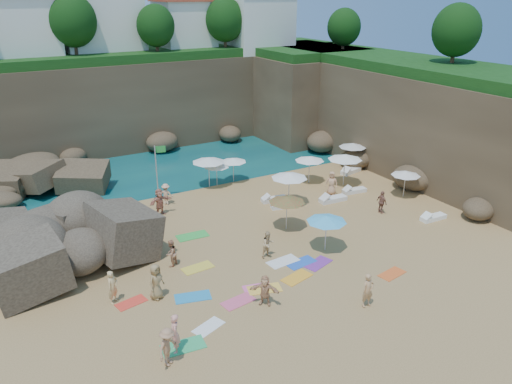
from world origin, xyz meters
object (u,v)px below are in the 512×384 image
person_stand_4 (332,183)px  person_stand_6 (175,334)px  parasol_2 (233,160)px  person_stand_0 (113,287)px  parasol_1 (208,160)px  person_stand_2 (166,194)px  person_stand_1 (171,253)px  person_stand_3 (382,202)px  lounger_0 (283,206)px  person_stand_5 (160,202)px  flag_pole (158,166)px  parasol_0 (216,165)px  rock_outcrop (73,262)px

person_stand_4 → person_stand_6: (-16.29, -10.56, -0.01)m
parasol_2 → person_stand_0: bearing=-136.9°
person_stand_6 → parasol_1: bearing=166.9°
person_stand_2 → person_stand_6: size_ratio=0.88×
person_stand_6 → person_stand_2: bearing=177.1°
person_stand_1 → person_stand_4: (13.91, 3.88, 0.13)m
person_stand_1 → person_stand_3: size_ratio=0.97×
parasol_2 → lounger_0: parasol_2 is taller
parasol_1 → person_stand_1: (-6.78, -9.77, -1.41)m
parasol_1 → person_stand_5: parasol_1 is taller
person_stand_3 → person_stand_6: person_stand_6 is taller
lounger_0 → person_stand_2: (-6.80, 4.55, 0.64)m
parasol_2 → flag_pole: bearing=-173.4°
parasol_0 → lounger_0: bearing=-70.4°
parasol_1 → person_stand_5: size_ratio=1.35×
parasol_2 → person_stand_6: size_ratio=1.17×
lounger_0 → person_stand_5: 8.40m
person_stand_1 → person_stand_2: person_stand_2 is taller
flag_pole → person_stand_5: (-0.86, -2.42, -1.68)m
flag_pole → person_stand_4: (11.29, -5.24, -1.72)m
rock_outcrop → person_stand_1: rock_outcrop is taller
rock_outcrop → person_stand_4: (18.51, 0.76, 0.89)m
parasol_0 → person_stand_3: bearing=-53.7°
parasol_1 → lounger_0: (2.75, -6.17, -2.04)m
rock_outcrop → person_stand_1: 5.61m
rock_outcrop → parasol_0: 13.74m
parasol_0 → parasol_2: 1.55m
person_stand_5 → person_stand_1: bearing=-120.8°
person_stand_4 → rock_outcrop: bearing=-130.0°
parasol_2 → person_stand_3: parasol_2 is taller
parasol_2 → person_stand_0: parasol_2 is taller
person_stand_0 → person_stand_4: bearing=-20.8°
person_stand_6 → person_stand_1: bearing=176.4°
person_stand_5 → person_stand_0: bearing=-138.3°
flag_pole → person_stand_5: 3.07m
parasol_1 → person_stand_4: (7.12, -5.89, -1.28)m
flag_pole → person_stand_6: 16.66m
flag_pole → parasol_2: flag_pole is taller
lounger_0 → person_stand_2: bearing=157.9°
person_stand_6 → person_stand_4: bearing=139.0°
parasol_0 → person_stand_2: parasol_0 is taller
person_stand_2 → parasol_0: bearing=-129.1°
rock_outcrop → flag_pole: (7.22, 6.00, 2.61)m
rock_outcrop → person_stand_3: rock_outcrop is taller
rock_outcrop → parasol_2: size_ratio=3.96×
person_stand_0 → person_stand_1: person_stand_0 is taller
rock_outcrop → person_stand_5: person_stand_5 is taller
person_stand_5 → person_stand_3: bearing=-44.8°
person_stand_0 → person_stand_6: 4.96m
person_stand_0 → person_stand_1: bearing=-11.6°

